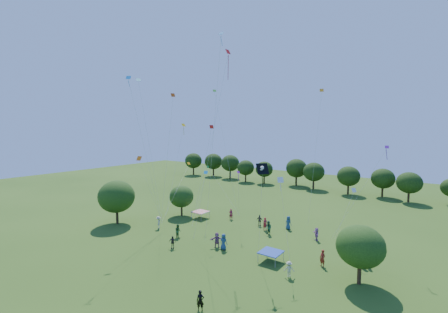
% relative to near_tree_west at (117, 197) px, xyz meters
% --- Properties ---
extents(ground, '(160.00, 160.00, 0.00)m').
position_rel_near_tree_west_xyz_m(ground, '(18.84, -12.92, -4.10)').
color(ground, '#37591A').
extents(near_tree_west, '(5.29, 5.29, 6.48)m').
position_rel_near_tree_west_xyz_m(near_tree_west, '(0.00, 0.00, 0.00)').
color(near_tree_west, '#422B19').
rests_on(near_tree_west, ground).
extents(near_tree_north, '(3.90, 3.90, 4.94)m').
position_rel_near_tree_west_xyz_m(near_tree_north, '(4.99, 8.57, -0.92)').
color(near_tree_north, '#422B19').
rests_on(near_tree_north, ground).
extents(near_tree_east, '(4.24, 4.24, 5.44)m').
position_rel_near_tree_west_xyz_m(near_tree_east, '(33.13, 2.32, -0.57)').
color(near_tree_east, '#422B19').
rests_on(near_tree_east, ground).
extents(treeline, '(88.01, 8.77, 6.77)m').
position_rel_near_tree_west_xyz_m(treeline, '(17.11, 42.51, -0.01)').
color(treeline, '#422B19').
rests_on(treeline, ground).
extents(tent_red_stripe, '(2.20, 2.20, 1.10)m').
position_rel_near_tree_west_xyz_m(tent_red_stripe, '(8.36, 9.28, -3.06)').
color(tent_red_stripe, red).
rests_on(tent_red_stripe, ground).
extents(tent_blue, '(2.20, 2.20, 1.10)m').
position_rel_near_tree_west_xyz_m(tent_blue, '(24.50, 1.73, -3.06)').
color(tent_blue, '#173696').
rests_on(tent_blue, ground).
extents(man_in_black, '(0.72, 0.65, 1.63)m').
position_rel_near_tree_west_xyz_m(man_in_black, '(23.99, -9.26, -3.29)').
color(man_in_black, black).
rests_on(man_in_black, ground).
extents(crowd_person_0, '(0.97, 0.57, 1.89)m').
position_rel_near_tree_west_xyz_m(crowd_person_0, '(18.56, 1.38, -3.15)').
color(crowd_person_0, navy).
rests_on(crowd_person_0, ground).
extents(crowd_person_1, '(0.76, 0.79, 1.79)m').
position_rel_near_tree_west_xyz_m(crowd_person_1, '(19.35, 10.23, -3.20)').
color(crowd_person_1, maroon).
rests_on(crowd_person_1, ground).
extents(crowd_person_2, '(0.53, 0.85, 1.63)m').
position_rel_near_tree_west_xyz_m(crowd_person_2, '(32.98, 6.31, -3.28)').
color(crowd_person_2, '#265935').
rests_on(crowd_person_2, ground).
extents(crowd_person_3, '(1.16, 1.16, 1.73)m').
position_rel_near_tree_west_xyz_m(crowd_person_3, '(6.67, 2.07, -3.23)').
color(crowd_person_3, beige).
rests_on(crowd_person_3, ground).
extents(crowd_person_4, '(0.97, 0.72, 1.50)m').
position_rel_near_tree_west_xyz_m(crowd_person_4, '(13.42, -1.82, -3.35)').
color(crowd_person_4, '#3A312E').
rests_on(crowd_person_4, ground).
extents(crowd_person_5, '(1.70, 1.44, 1.78)m').
position_rel_near_tree_west_xyz_m(crowd_person_5, '(17.49, 1.52, -3.21)').
color(crowd_person_5, '#864E73').
rests_on(crowd_person_5, ground).
extents(crowd_person_6, '(1.01, 0.68, 1.89)m').
position_rel_near_tree_west_xyz_m(crowd_person_6, '(21.81, 12.46, -3.16)').
color(crowd_person_6, navy).
rests_on(crowd_person_6, ground).
extents(crowd_person_7, '(0.73, 0.61, 1.67)m').
position_rel_near_tree_west_xyz_m(crowd_person_7, '(12.64, 11.59, -3.26)').
color(crowd_person_7, maroon).
rests_on(crowd_person_7, ground).
extents(crowd_person_8, '(1.04, 0.83, 1.85)m').
position_rel_near_tree_west_xyz_m(crowd_person_8, '(20.56, 8.87, -3.17)').
color(crowd_person_8, '#285D3B').
rests_on(crowd_person_8, ground).
extents(crowd_person_9, '(1.10, 0.87, 1.54)m').
position_rel_near_tree_west_xyz_m(crowd_person_9, '(27.42, -0.23, -3.33)').
color(crowd_person_9, '#B9B794').
rests_on(crowd_person_9, ground).
extents(crowd_person_10, '(1.00, 0.57, 1.62)m').
position_rel_near_tree_west_xyz_m(crowd_person_10, '(17.83, 11.40, -3.29)').
color(crowd_person_10, '#382E2D').
rests_on(crowd_person_10, ground).
extents(crowd_person_11, '(1.36, 1.55, 1.64)m').
position_rel_near_tree_west_xyz_m(crowd_person_11, '(26.43, 10.61, -3.28)').
color(crowd_person_11, '#AB65AD').
rests_on(crowd_person_11, ground).
extents(crowd_person_12, '(0.98, 0.85, 1.75)m').
position_rel_near_tree_west_xyz_m(crowd_person_12, '(32.54, 6.19, -3.22)').
color(crowd_person_12, navy).
rests_on(crowd_person_12, ground).
extents(crowd_person_13, '(0.76, 0.63, 1.75)m').
position_rel_near_tree_west_xyz_m(crowd_person_13, '(29.33, 3.80, -3.22)').
color(crowd_person_13, maroon).
rests_on(crowd_person_13, ground).
extents(crowd_person_14, '(0.94, 0.63, 1.75)m').
position_rel_near_tree_west_xyz_m(crowd_person_14, '(11.43, 1.12, -3.22)').
color(crowd_person_14, '#2D5B27').
rests_on(crowd_person_14, ground).
extents(pirate_kite, '(1.75, 2.09, 9.40)m').
position_rel_near_tree_west_xyz_m(pirate_kite, '(24.42, -0.26, 6.00)').
color(pirate_kite, black).
extents(red_high_kite, '(1.08, 6.15, 22.63)m').
position_rel_near_tree_west_xyz_m(red_high_kite, '(16.38, 4.11, 15.11)').
color(red_high_kite, red).
extents(small_kite_0, '(0.70, 4.05, 13.32)m').
position_rel_near_tree_west_xyz_m(small_kite_0, '(12.72, 5.74, 7.48)').
color(small_kite_0, red).
extents(small_kite_1, '(2.47, 0.73, 17.34)m').
position_rel_near_tree_west_xyz_m(small_kite_1, '(9.88, 1.50, 10.06)').
color(small_kite_1, '#FF550D').
extents(small_kite_2, '(2.92, 7.16, 13.63)m').
position_rel_near_tree_west_xyz_m(small_kite_2, '(6.24, 7.22, 8.04)').
color(small_kite_2, gold).
extents(small_kite_3, '(7.53, 1.78, 6.74)m').
position_rel_near_tree_west_xyz_m(small_kite_3, '(9.57, 11.66, 2.03)').
color(small_kite_3, '#177F24').
extents(small_kite_4, '(0.66, 4.88, 19.15)m').
position_rel_near_tree_west_xyz_m(small_kite_4, '(7.77, -2.01, 11.61)').
color(small_kite_4, '#1486D1').
extents(small_kite_5, '(5.26, 2.05, 10.98)m').
position_rel_near_tree_west_xyz_m(small_kite_5, '(32.67, 10.30, 5.38)').
color(small_kite_5, '#641999').
extents(small_kite_6, '(1.96, 1.38, 8.00)m').
position_rel_near_tree_west_xyz_m(small_kite_6, '(25.93, 1.01, 3.95)').
color(small_kite_6, silver).
extents(small_kite_7, '(1.80, 5.00, 6.68)m').
position_rel_near_tree_west_xyz_m(small_kite_7, '(11.22, 6.73, 2.66)').
color(small_kite_7, '#0D85CA').
extents(small_kite_8, '(0.86, 3.49, 9.34)m').
position_rel_near_tree_west_xyz_m(small_kite_8, '(7.63, -1.26, 4.99)').
color(small_kite_8, orange).
extents(small_kite_9, '(5.09, 11.24, 7.03)m').
position_rel_near_tree_west_xyz_m(small_kite_9, '(4.56, 9.57, 2.43)').
color(small_kite_9, orange).
extents(small_kite_10, '(0.88, 2.50, 18.18)m').
position_rel_near_tree_west_xyz_m(small_kite_10, '(25.07, 14.15, 10.44)').
color(small_kite_10, orange).
extents(small_kite_11, '(7.50, 4.00, 19.28)m').
position_rel_near_tree_west_xyz_m(small_kite_11, '(9.76, 12.79, 10.95)').
color(small_kite_11, '#248A19').
extents(small_kite_12, '(3.61, 1.62, 22.26)m').
position_rel_near_tree_west_xyz_m(small_kite_12, '(19.54, -1.34, 12.60)').
color(small_kite_12, '#137EC0').
extents(small_kite_13, '(1.75, 2.86, 7.08)m').
position_rel_near_tree_west_xyz_m(small_kite_13, '(16.21, 8.18, 2.63)').
color(small_kite_13, purple).
extents(small_kite_14, '(1.55, 3.21, 5.69)m').
position_rel_near_tree_west_xyz_m(small_kite_14, '(30.23, 11.51, 1.96)').
color(small_kite_14, white).
extents(small_kite_15, '(4.21, 0.76, 19.74)m').
position_rel_near_tree_west_xyz_m(small_kite_15, '(5.25, 1.14, 12.24)').
color(small_kite_15, '#0A93A3').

